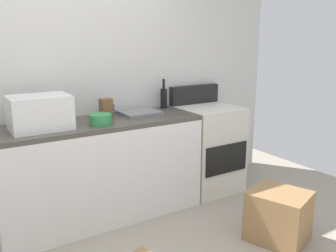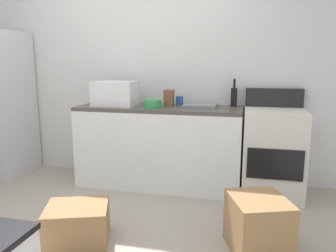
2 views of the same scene
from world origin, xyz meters
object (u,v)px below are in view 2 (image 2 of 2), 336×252
(stove_oven, at_px, (273,151))
(cardboard_box_medium, at_px, (77,223))
(knife_block, at_px, (169,98))
(cardboard_box_small, at_px, (258,225))
(microwave, at_px, (116,93))
(coffee_mug, at_px, (179,101))
(wine_bottle, at_px, (234,96))
(mixing_bowl, at_px, (153,104))

(stove_oven, distance_m, cardboard_box_medium, 2.05)
(knife_block, relative_size, cardboard_box_medium, 0.38)
(stove_oven, height_order, cardboard_box_small, stove_oven)
(stove_oven, xyz_separation_m, knife_block, (-1.12, 0.05, 0.52))
(stove_oven, height_order, microwave, microwave)
(coffee_mug, height_order, cardboard_box_small, coffee_mug)
(wine_bottle, distance_m, knife_block, 0.71)
(cardboard_box_medium, bearing_deg, knife_block, 73.55)
(cardboard_box_medium, bearing_deg, coffee_mug, 71.60)
(microwave, relative_size, cardboard_box_small, 1.04)
(stove_oven, bearing_deg, cardboard_box_medium, -139.04)
(mixing_bowl, xyz_separation_m, cardboard_box_medium, (-0.27, -1.19, -0.80))
(coffee_mug, xyz_separation_m, knife_block, (-0.09, -0.12, 0.04))
(wine_bottle, bearing_deg, mixing_bowl, -157.73)
(mixing_bowl, bearing_deg, cardboard_box_small, -42.98)
(stove_oven, bearing_deg, wine_bottle, 154.61)
(mixing_bowl, height_order, cardboard_box_medium, mixing_bowl)
(wine_bottle, height_order, mixing_bowl, wine_bottle)
(microwave, bearing_deg, cardboard_box_small, -35.87)
(wine_bottle, relative_size, mixing_bowl, 1.58)
(microwave, xyz_separation_m, coffee_mug, (0.69, 0.21, -0.09))
(stove_oven, bearing_deg, microwave, -178.89)
(coffee_mug, distance_m, mixing_bowl, 0.39)
(stove_oven, xyz_separation_m, wine_bottle, (-0.43, 0.20, 0.54))
(microwave, xyz_separation_m, mixing_bowl, (0.46, -0.10, -0.09))
(stove_oven, relative_size, microwave, 2.39)
(knife_block, bearing_deg, cardboard_box_small, -51.60)
(mixing_bowl, bearing_deg, microwave, 167.12)
(cardboard_box_small, bearing_deg, stove_oven, 81.61)
(wine_bottle, xyz_separation_m, cardboard_box_medium, (-1.10, -1.53, -0.87))
(cardboard_box_medium, relative_size, cardboard_box_small, 1.06)
(wine_bottle, distance_m, cardboard_box_small, 1.59)
(microwave, xyz_separation_m, cardboard_box_small, (1.55, -1.12, -0.83))
(stove_oven, distance_m, mixing_bowl, 1.35)
(coffee_mug, height_order, mixing_bowl, coffee_mug)
(mixing_bowl, bearing_deg, wine_bottle, 22.27)
(cardboard_box_small, bearing_deg, cardboard_box_medium, -172.60)
(mixing_bowl, bearing_deg, stove_oven, 6.28)
(coffee_mug, relative_size, mixing_bowl, 0.53)
(stove_oven, xyz_separation_m, mixing_bowl, (-1.26, -0.14, 0.48))
(cardboard_box_medium, bearing_deg, wine_bottle, 54.18)
(coffee_mug, bearing_deg, mixing_bowl, -125.88)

